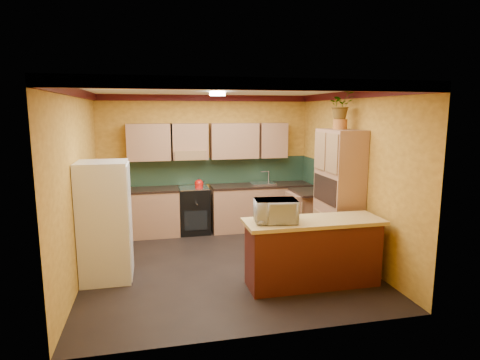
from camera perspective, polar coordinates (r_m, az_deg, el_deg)
The scene contains 15 objects.
room_shell at distance 6.30m, azimuth -2.53°, elevation 7.08°, with size 4.24×4.24×2.72m.
base_cabinets_back at distance 8.08m, azimuth -2.12°, elevation -4.17°, with size 3.65×0.60×0.88m, color #A87859.
countertop_back at distance 7.98m, azimuth -2.14°, elevation -0.96°, with size 3.65×0.62×0.04m, color black.
stove at distance 7.99m, azimuth -6.54°, elevation -4.27°, with size 0.58×0.58×0.91m, color black.
kettle at distance 7.84m, azimuth -5.85°, elevation -0.46°, with size 0.17×0.17×0.18m, color red, non-canonical shape.
sink at distance 8.15m, azimuth 3.23°, elevation -0.50°, with size 0.48×0.40×0.03m, color silver.
base_cabinets_right at distance 7.68m, azimuth 9.92°, elevation -5.04°, with size 0.60×0.80×0.88m, color #A87859.
countertop_right at distance 7.58m, azimuth 10.02°, elevation -1.68°, with size 0.62×0.80×0.04m, color black.
fridge at distance 5.98m, azimuth -18.67°, elevation -5.60°, with size 0.68×0.66×1.70m, color white.
pantry at distance 6.65m, azimuth 13.84°, elevation -2.08°, with size 0.48×0.90×2.10m, color #A87859.
fern_pot at distance 6.57m, azimuth 14.04°, elevation 7.71°, with size 0.22×0.22×0.16m, color #AE652A.
fern at distance 6.57m, azimuth 14.15°, elevation 10.34°, with size 0.40×0.35×0.44m, color #A87859.
breakfast_bar at distance 5.69m, azimuth 10.30°, elevation -10.33°, with size 1.80×0.55×0.88m, color #552413.
bar_top at distance 5.55m, azimuth 10.45°, elevation -5.82°, with size 1.90×0.65×0.05m, color tan.
microwave at distance 5.32m, azimuth 5.08°, elevation -4.39°, with size 0.55×0.37×0.31m, color white.
Camera 1 is at (-1.07, -5.92, 2.37)m, focal length 30.00 mm.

